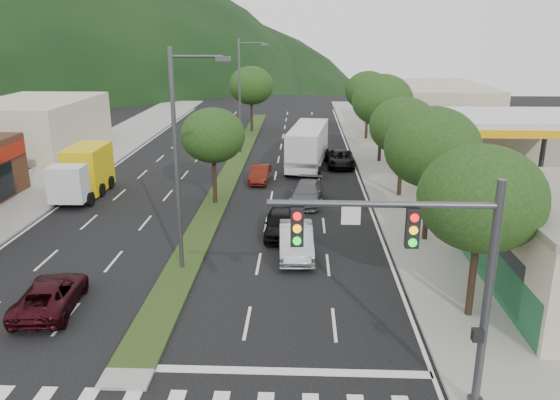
{
  "coord_description": "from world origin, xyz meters",
  "views": [
    {
      "loc": [
        5.5,
        -15.08,
        10.61
      ],
      "look_at": [
        4.4,
        11.89,
        2.22
      ],
      "focal_mm": 35.0,
      "sensor_mm": 36.0,
      "label": 1
    }
  ],
  "objects_px": {
    "suv_maroon": "(51,295)",
    "box_truck": "(85,173)",
    "car_queue_b": "(307,193)",
    "tree_r_d": "(382,100)",
    "traffic_signal": "(433,264)",
    "tree_r_c": "(403,126)",
    "tree_r_e": "(368,91)",
    "tree_r_a": "(481,199)",
    "tree_med_far": "(251,86)",
    "motorhome": "(308,146)",
    "tree_med_near": "(213,136)",
    "tree_r_b": "(432,147)",
    "sedan_silver": "(296,240)",
    "car_queue_c": "(260,174)",
    "car_queue_d": "(341,159)",
    "streetlight_near": "(180,152)",
    "car_queue_a": "(280,223)",
    "streetlight_mid": "(242,91)"
  },
  "relations": [
    {
      "from": "tree_r_e",
      "to": "car_queue_a",
      "type": "distance_m",
      "value": 28.78
    },
    {
      "from": "traffic_signal",
      "to": "tree_r_a",
      "type": "xyz_separation_m",
      "value": [
        2.97,
        5.54,
        0.17
      ]
    },
    {
      "from": "tree_r_d",
      "to": "suv_maroon",
      "type": "xyz_separation_m",
      "value": [
        -16.38,
        -25.99,
        -4.56
      ]
    },
    {
      "from": "tree_med_near",
      "to": "streetlight_near",
      "type": "relative_size",
      "value": 0.6
    },
    {
      "from": "suv_maroon",
      "to": "car_queue_b",
      "type": "xyz_separation_m",
      "value": [
        10.23,
        14.42,
        0.05
      ]
    },
    {
      "from": "streetlight_near",
      "to": "car_queue_b",
      "type": "bearing_deg",
      "value": 61.58
    },
    {
      "from": "sedan_silver",
      "to": "car_queue_c",
      "type": "height_order",
      "value": "sedan_silver"
    },
    {
      "from": "car_queue_d",
      "to": "motorhome",
      "type": "relative_size",
      "value": 0.52
    },
    {
      "from": "car_queue_b",
      "to": "box_truck",
      "type": "distance_m",
      "value": 14.92
    },
    {
      "from": "tree_r_c",
      "to": "motorhome",
      "type": "height_order",
      "value": "tree_r_c"
    },
    {
      "from": "car_queue_a",
      "to": "tree_r_d",
      "type": "bearing_deg",
      "value": 66.62
    },
    {
      "from": "suv_maroon",
      "to": "box_truck",
      "type": "relative_size",
      "value": 0.69
    },
    {
      "from": "tree_r_c",
      "to": "car_queue_b",
      "type": "xyz_separation_m",
      "value": [
        -6.15,
        -1.57,
        -4.08
      ]
    },
    {
      "from": "motorhome",
      "to": "car_queue_c",
      "type": "bearing_deg",
      "value": -119.42
    },
    {
      "from": "car_queue_a",
      "to": "car_queue_c",
      "type": "xyz_separation_m",
      "value": [
        -1.89,
        10.86,
        -0.07
      ]
    },
    {
      "from": "tree_r_e",
      "to": "car_queue_a",
      "type": "bearing_deg",
      "value": -105.55
    },
    {
      "from": "tree_r_d",
      "to": "car_queue_c",
      "type": "xyz_separation_m",
      "value": [
        -9.52,
        -6.57,
        -4.57
      ]
    },
    {
      "from": "traffic_signal",
      "to": "car_queue_b",
      "type": "distance_m",
      "value": 20.61
    },
    {
      "from": "tree_med_far",
      "to": "car_queue_d",
      "type": "distance_m",
      "value": 18.35
    },
    {
      "from": "tree_r_c",
      "to": "tree_r_e",
      "type": "height_order",
      "value": "tree_r_e"
    },
    {
      "from": "tree_med_far",
      "to": "box_truck",
      "type": "height_order",
      "value": "tree_med_far"
    },
    {
      "from": "car_queue_d",
      "to": "box_truck",
      "type": "height_order",
      "value": "box_truck"
    },
    {
      "from": "tree_r_a",
      "to": "tree_r_c",
      "type": "xyz_separation_m",
      "value": [
        0.0,
        16.0,
        -0.07
      ]
    },
    {
      "from": "streetlight_mid",
      "to": "streetlight_near",
      "type": "bearing_deg",
      "value": -90.0
    },
    {
      "from": "traffic_signal",
      "to": "tree_r_c",
      "type": "distance_m",
      "value": 21.74
    },
    {
      "from": "box_truck",
      "to": "tree_r_b",
      "type": "bearing_deg",
      "value": 158.59
    },
    {
      "from": "tree_r_d",
      "to": "tree_med_near",
      "type": "height_order",
      "value": "tree_r_d"
    },
    {
      "from": "traffic_signal",
      "to": "box_truck",
      "type": "bearing_deg",
      "value": 130.39
    },
    {
      "from": "traffic_signal",
      "to": "box_truck",
      "type": "relative_size",
      "value": 1.08
    },
    {
      "from": "streetlight_near",
      "to": "sedan_silver",
      "type": "bearing_deg",
      "value": 20.59
    },
    {
      "from": "tree_r_c",
      "to": "tree_r_e",
      "type": "relative_size",
      "value": 0.97
    },
    {
      "from": "tree_r_e",
      "to": "streetlight_near",
      "type": "relative_size",
      "value": 0.67
    },
    {
      "from": "tree_r_b",
      "to": "motorhome",
      "type": "height_order",
      "value": "tree_r_b"
    },
    {
      "from": "tree_r_a",
      "to": "tree_med_far",
      "type": "distance_m",
      "value": 41.76
    },
    {
      "from": "tree_med_near",
      "to": "motorhome",
      "type": "height_order",
      "value": "tree_med_near"
    },
    {
      "from": "tree_med_far",
      "to": "motorhome",
      "type": "xyz_separation_m",
      "value": [
        5.98,
        -15.92,
        -3.23
      ]
    },
    {
      "from": "tree_r_b",
      "to": "sedan_silver",
      "type": "height_order",
      "value": "tree_r_b"
    },
    {
      "from": "box_truck",
      "to": "tree_r_d",
      "type": "bearing_deg",
      "value": -155.15
    },
    {
      "from": "traffic_signal",
      "to": "suv_maroon",
      "type": "relative_size",
      "value": 1.56
    },
    {
      "from": "suv_maroon",
      "to": "car_queue_c",
      "type": "distance_m",
      "value": 20.59
    },
    {
      "from": "sedan_silver",
      "to": "tree_med_near",
      "type": "bearing_deg",
      "value": 120.51
    },
    {
      "from": "car_queue_a",
      "to": "suv_maroon",
      "type": "bearing_deg",
      "value": -135.36
    },
    {
      "from": "tree_med_near",
      "to": "suv_maroon",
      "type": "distance_m",
      "value": 15.14
    },
    {
      "from": "traffic_signal",
      "to": "box_truck",
      "type": "height_order",
      "value": "traffic_signal"
    },
    {
      "from": "tree_med_far",
      "to": "car_queue_b",
      "type": "xyz_separation_m",
      "value": [
        5.85,
        -25.57,
        -4.33
      ]
    },
    {
      "from": "tree_r_c",
      "to": "car_queue_b",
      "type": "relative_size",
      "value": 1.4
    },
    {
      "from": "tree_r_c",
      "to": "car_queue_d",
      "type": "distance_m",
      "value": 9.95
    },
    {
      "from": "sedan_silver",
      "to": "box_truck",
      "type": "height_order",
      "value": "box_truck"
    },
    {
      "from": "tree_r_a",
      "to": "car_queue_a",
      "type": "distance_m",
      "value": 12.2
    },
    {
      "from": "car_queue_c",
      "to": "car_queue_d",
      "type": "distance_m",
      "value": 7.95
    }
  ]
}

